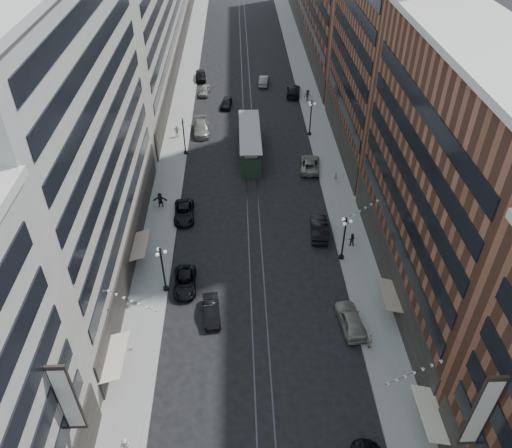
{
  "coord_description": "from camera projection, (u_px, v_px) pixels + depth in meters",
  "views": [
    {
      "loc": [
        -1.51,
        -7.64,
        36.25
      ],
      "look_at": [
        0.0,
        32.11,
        5.0
      ],
      "focal_mm": 35.0,
      "sensor_mm": 36.0,
      "label": 1
    }
  ],
  "objects": [
    {
      "name": "car_8",
      "position": [
        201.0,
        128.0,
        76.04
      ],
      "size": [
        2.75,
        5.85,
        1.65
      ],
      "primitive_type": "imported",
      "rotation": [
        0.0,
        0.0,
        0.08
      ],
      "color": "slate",
      "rests_on": "ground"
    },
    {
      "name": "pedestrian_1",
      "position": [
        126.0,
        447.0,
        36.3
      ],
      "size": [
        0.91,
        0.51,
        1.83
      ],
      "primitive_type": "imported",
      "rotation": [
        0.0,
        0.0,
        3.17
      ],
      "color": "beige",
      "rests_on": "sidewalk_west"
    },
    {
      "name": "pedestrian_2",
      "position": [
        139.0,
        254.0,
        53.12
      ],
      "size": [
        0.83,
        0.65,
        1.5
      ],
      "primitive_type": "imported",
      "rotation": [
        0.0,
        0.0,
        -0.39
      ],
      "color": "black",
      "rests_on": "sidewalk_west"
    },
    {
      "name": "car_10",
      "position": [
        319.0,
        228.0,
        56.71
      ],
      "size": [
        2.26,
        5.31,
        1.7
      ],
      "primitive_type": "imported",
      "rotation": [
        0.0,
        0.0,
        3.05
      ],
      "color": "black",
      "rests_on": "ground"
    },
    {
      "name": "car_12",
      "position": [
        293.0,
        91.0,
        87.07
      ],
      "size": [
        2.98,
        5.84,
        1.62
      ],
      "primitive_type": "imported",
      "rotation": [
        0.0,
        0.0,
        3.01
      ],
      "color": "black",
      "rests_on": "ground"
    },
    {
      "name": "car_13",
      "position": [
        226.0,
        103.0,
        83.34
      ],
      "size": [
        2.16,
        4.28,
        1.4
      ],
      "primitive_type": "imported",
      "rotation": [
        0.0,
        0.0,
        -0.13
      ],
      "color": "black",
      "rests_on": "ground"
    },
    {
      "name": "building_east_mid",
      "position": [
        452.0,
        186.0,
        43.55
      ],
      "size": [
        8.0,
        30.0,
        24.0
      ],
      "primitive_type": "cube",
      "color": "brown",
      "rests_on": "ground"
    },
    {
      "name": "pedestrian_5",
      "position": [
        160.0,
        200.0,
        60.62
      ],
      "size": [
        1.79,
        0.53,
        1.92
      ],
      "primitive_type": "imported",
      "rotation": [
        0.0,
        0.0,
        -0.01
      ],
      "color": "black",
      "rests_on": "sidewalk_west"
    },
    {
      "name": "ground",
      "position": [
        249.0,
        137.0,
        75.59
      ],
      "size": [
        220.0,
        220.0,
        0.0
      ],
      "primitive_type": "plane",
      "color": "black",
      "rests_on": "ground"
    },
    {
      "name": "lamppost_se_mid",
      "position": [
        311.0,
        117.0,
        73.96
      ],
      "size": [
        1.03,
        1.14,
        5.52
      ],
      "color": "black",
      "rests_on": "sidewalk_east"
    },
    {
      "name": "rail_east",
      "position": [
        252.0,
        108.0,
        83.47
      ],
      "size": [
        0.12,
        180.0,
        0.02
      ],
      "primitive_type": "cube",
      "color": "#2D2D33",
      "rests_on": "ground"
    },
    {
      "name": "rail_west",
      "position": [
        243.0,
        108.0,
        83.43
      ],
      "size": [
        0.12,
        180.0,
        0.02
      ],
      "primitive_type": "cube",
      "color": "#2D2D33",
      "rests_on": "ground"
    },
    {
      "name": "car_14",
      "position": [
        264.0,
        81.0,
        90.72
      ],
      "size": [
        2.11,
        4.74,
        1.51
      ],
      "primitive_type": "imported",
      "rotation": [
        0.0,
        0.0,
        3.03
      ],
      "color": "slate",
      "rests_on": "ground"
    },
    {
      "name": "lamppost_sw_mid",
      "position": [
        184.0,
        135.0,
        69.48
      ],
      "size": [
        1.03,
        1.14,
        5.52
      ],
      "color": "black",
      "rests_on": "sidewalk_west"
    },
    {
      "name": "sidewalk_west",
      "position": [
        181.0,
        109.0,
        83.08
      ],
      "size": [
        4.0,
        180.0,
        0.15
      ],
      "primitive_type": "cube",
      "color": "gray",
      "rests_on": "ground"
    },
    {
      "name": "pedestrian_9",
      "position": [
        308.0,
        95.0,
        84.85
      ],
      "size": [
        1.31,
        0.75,
        1.9
      ],
      "primitive_type": "imported",
      "rotation": [
        0.0,
        0.0,
        0.21
      ],
      "color": "black",
      "rests_on": "sidewalk_east"
    },
    {
      "name": "car_7",
      "position": [
        184.0,
        212.0,
        59.33
      ],
      "size": [
        2.61,
        5.18,
        1.4
      ],
      "primitive_type": "imported",
      "rotation": [
        0.0,
        0.0,
        0.06
      ],
      "color": "black",
      "rests_on": "ground"
    },
    {
      "name": "car_5",
      "position": [
        212.0,
        311.0,
        47.12
      ],
      "size": [
        1.93,
        4.42,
        1.41
      ],
      "primitive_type": "imported",
      "rotation": [
        0.0,
        0.0,
        0.1
      ],
      "color": "black",
      "rests_on": "ground"
    },
    {
      "name": "car_extra_0",
      "position": [
        204.0,
        91.0,
        87.35
      ],
      "size": [
        2.12,
        4.25,
        1.39
      ],
      "primitive_type": "imported",
      "rotation": [
        0.0,
        0.0,
        -0.12
      ],
      "color": "gray",
      "rests_on": "ground"
    },
    {
      "name": "streetcar",
      "position": [
        250.0,
        143.0,
        70.47
      ],
      "size": [
        2.94,
        13.28,
        3.67
      ],
      "color": "#1F3122",
      "rests_on": "ground"
    },
    {
      "name": "building_west_mid",
      "position": [
        69.0,
        144.0,
        45.22
      ],
      "size": [
        8.0,
        36.0,
        28.0
      ],
      "primitive_type": "cube",
      "color": "#ACA598",
      "rests_on": "ground"
    },
    {
      "name": "car_9",
      "position": [
        201.0,
        76.0,
        92.48
      ],
      "size": [
        2.19,
        4.77,
        1.59
      ],
      "primitive_type": "imported",
      "rotation": [
        0.0,
        0.0,
        0.07
      ],
      "color": "black",
      "rests_on": "ground"
    },
    {
      "name": "lamppost_sw_far",
      "position": [
        163.0,
        268.0,
        48.26
      ],
      "size": [
        1.03,
        1.14,
        5.52
      ],
      "color": "black",
      "rests_on": "sidewalk_west"
    },
    {
      "name": "pedestrian_6",
      "position": [
        177.0,
        131.0,
        74.79
      ],
      "size": [
        1.05,
        0.49,
        1.79
      ],
      "primitive_type": "imported",
      "rotation": [
        0.0,
        0.0,
        3.13
      ],
      "color": "beige",
      "rests_on": "sidewalk_west"
    },
    {
      "name": "pedestrian_7",
      "position": [
        352.0,
        239.0,
        54.97
      ],
      "size": [
        0.83,
        0.54,
        1.59
      ],
      "primitive_type": "imported",
      "rotation": [
        0.0,
        0.0,
        2.98
      ],
      "color": "black",
      "rests_on": "sidewalk_east"
    },
    {
      "name": "car_11",
      "position": [
        310.0,
        164.0,
        67.87
      ],
      "size": [
        3.19,
        5.71,
        1.51
      ],
      "primitive_type": "imported",
      "rotation": [
        0.0,
        0.0,
        3.01
      ],
      "color": "slate",
      "rests_on": "ground"
    },
    {
      "name": "lamppost_se_far",
      "position": [
        344.0,
        237.0,
        51.96
      ],
      "size": [
        1.03,
        1.14,
        5.52
      ],
      "color": "black",
      "rests_on": "sidewalk_east"
    },
    {
      "name": "pedestrian_4",
      "position": [
        370.0,
        340.0,
        43.92
      ],
      "size": [
        0.54,
        1.09,
        1.82
      ],
      "primitive_type": "imported",
      "rotation": [
        0.0,
        0.0,
        1.63
      ],
      "color": "#A5A089",
      "rests_on": "sidewalk_east"
    },
    {
      "name": "sidewalk_east",
      "position": [
        313.0,
        106.0,
        83.74
      ],
      "size": [
        4.0,
        180.0,
        0.15
      ],
      "primitive_type": "cube",
      "color": "gray",
      "rests_on": "ground"
    },
    {
      "name": "car_2",
      "position": [
        185.0,
        282.0,
        50.16
      ],
      "size": [
        2.41,
        4.86,
        1.32
      ],
      "primitive_type": "imported",
      "rotation": [
        0.0,
        0.0,
        0.05
      ],
      "color": "black",
      "rests_on": "ground"
    },
    {
      "name": "car_4",
      "position": [
        351.0,
        320.0,
        46.04
      ],
      "size": [
        2.56,
        5.22,
        1.71
      ],
      "primitive_type": "imported",
      "rotation": [
        0.0,
        0.0,
        3.25
      ],
      "color": "gray",
      "rests_on": "ground"
    },
    {
      "name": "pedestrian_8",
      "position": [
        335.0,
        176.0,
        65.19
      ],
      "size": [
        0.67,
        0.62,
        1.54
      ],
      "primitive_type": "imported",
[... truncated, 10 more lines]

